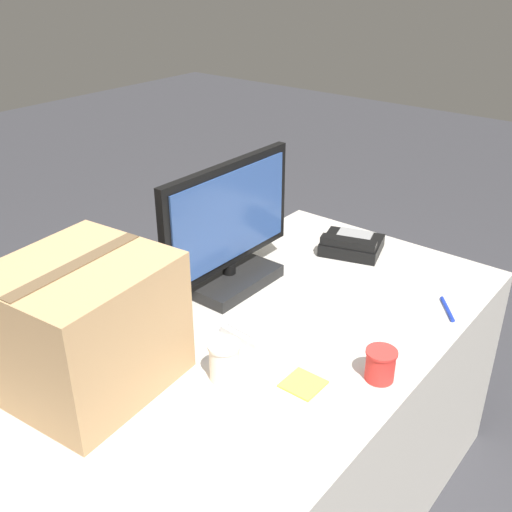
# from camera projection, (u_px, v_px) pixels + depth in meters

# --- Properties ---
(office_desk) EXTENTS (1.80, 0.90, 0.75)m
(office_desk) POSITION_uv_depth(u_px,v_px,m) (248.00, 445.00, 1.85)
(office_desk) COLOR beige
(office_desk) RESTS_ON ground_plane
(monitor) EXTENTS (0.57, 0.22, 0.42)m
(monitor) POSITION_uv_depth(u_px,v_px,m) (229.00, 236.00, 1.91)
(monitor) COLOR black
(monitor) RESTS_ON office_desk
(keyboard) EXTENTS (0.42, 0.17, 0.03)m
(keyboard) POSITION_uv_depth(u_px,v_px,m) (285.00, 309.00, 1.82)
(keyboard) COLOR silver
(keyboard) RESTS_ON office_desk
(desk_phone) EXTENTS (0.24, 0.25, 0.08)m
(desk_phone) POSITION_uv_depth(u_px,v_px,m) (351.00, 245.00, 2.19)
(desk_phone) COLOR black
(desk_phone) RESTS_ON office_desk
(paper_cup_left) EXTENTS (0.09, 0.09, 0.11)m
(paper_cup_left) POSITION_uv_depth(u_px,v_px,m) (225.00, 361.00, 1.53)
(paper_cup_left) COLOR white
(paper_cup_left) RESTS_ON office_desk
(paper_cup_right) EXTENTS (0.08, 0.08, 0.09)m
(paper_cup_right) POSITION_uv_depth(u_px,v_px,m) (380.00, 365.00, 1.53)
(paper_cup_right) COLOR red
(paper_cup_right) RESTS_ON office_desk
(spoon) EXTENTS (0.14, 0.05, 0.00)m
(spoon) POSITION_uv_depth(u_px,v_px,m) (134.00, 503.00, 1.20)
(spoon) COLOR silver
(spoon) RESTS_ON office_desk
(cardboard_box) EXTENTS (0.43, 0.40, 0.34)m
(cardboard_box) POSITION_uv_depth(u_px,v_px,m) (85.00, 326.00, 1.47)
(cardboard_box) COLOR tan
(cardboard_box) RESTS_ON office_desk
(pen_marker) EXTENTS (0.11, 0.09, 0.01)m
(pen_marker) POSITION_uv_depth(u_px,v_px,m) (447.00, 309.00, 1.84)
(pen_marker) COLOR #1933B2
(pen_marker) RESTS_ON office_desk
(sticky_note_pad) EXTENTS (0.10, 0.10, 0.01)m
(sticky_note_pad) POSITION_uv_depth(u_px,v_px,m) (303.00, 384.00, 1.53)
(sticky_note_pad) COLOR #E5DB4C
(sticky_note_pad) RESTS_ON office_desk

